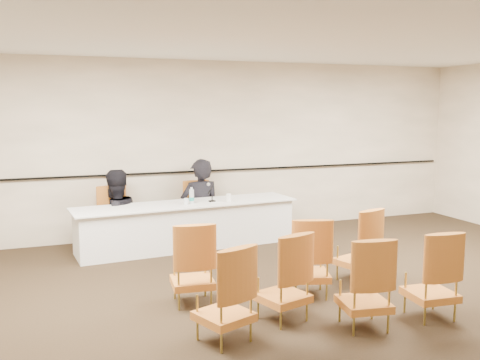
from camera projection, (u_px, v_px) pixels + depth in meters
name	position (u px, v px, depth m)	size (l,w,h in m)	color
floor	(316.00, 312.00, 5.81)	(10.00, 10.00, 0.00)	black
ceiling	(322.00, 28.00, 5.40)	(10.00, 10.00, 0.00)	white
wall_back	(206.00, 148.00, 9.31)	(10.00, 0.04, 3.00)	#B5A88E
wall_rail	(207.00, 171.00, 9.33)	(9.80, 0.04, 0.03)	black
panel_table	(187.00, 225.00, 8.44)	(3.53, 0.82, 0.71)	silver
panelist_main	(200.00, 214.00, 9.10)	(0.69, 0.45, 1.89)	black
panelist_main_chair	(200.00, 210.00, 9.08)	(0.50, 0.50, 0.95)	#B66820
panelist_second	(115.00, 225.00, 8.49)	(0.85, 0.67, 1.76)	black
panelist_second_chair	(115.00, 217.00, 8.47)	(0.50, 0.50, 0.95)	#B66820
papers	(217.00, 201.00, 8.60)	(0.30, 0.22, 0.00)	white
microphone	(212.00, 193.00, 8.51)	(0.10, 0.21, 0.29)	black
water_bottle	(192.00, 195.00, 8.35)	(0.08, 0.08, 0.26)	teal
drinking_glass	(186.00, 201.00, 8.27)	(0.06, 0.06, 0.10)	white
coffee_cup	(229.00, 198.00, 8.54)	(0.08, 0.08, 0.12)	white
aud_chair_front_left	(192.00, 263.00, 6.01)	(0.50, 0.50, 0.95)	#B66820
aud_chair_front_mid	(309.00, 256.00, 6.26)	(0.50, 0.50, 0.95)	#B66820
aud_chair_front_right	(358.00, 244.00, 6.79)	(0.50, 0.50, 0.95)	#B66820
aud_chair_back_left	(224.00, 293.00, 5.03)	(0.50, 0.50, 0.95)	#B66820
aud_chair_back_mid	(364.00, 282.00, 5.34)	(0.50, 0.50, 0.95)	#B66820
aud_chair_back_right	(431.00, 274.00, 5.61)	(0.50, 0.50, 0.95)	#B66820
aud_chair_extra	(283.00, 276.00, 5.53)	(0.50, 0.50, 0.95)	#B66820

